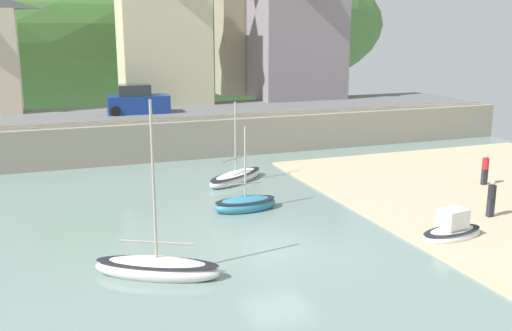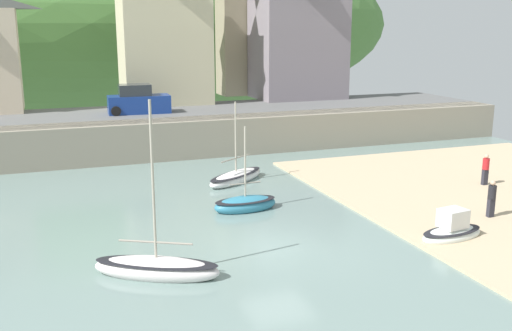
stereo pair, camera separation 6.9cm
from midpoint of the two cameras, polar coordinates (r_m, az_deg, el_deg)
quay_seawall at (r=38.04m, az=-7.84°, el=2.99°), size 48.00×9.40×2.40m
hillside_backdrop at (r=74.43m, az=-17.16°, el=12.97°), size 80.00×44.00×23.99m
waterfront_building_centre at (r=45.21m, az=-8.90°, el=13.62°), size 6.78×4.47×11.88m
waterfront_building_right at (r=48.57m, az=4.15°, el=12.92°), size 7.24×5.26×10.61m
sailboat_white_hull at (r=31.43m, az=-1.90°, el=-1.14°), size 4.15×3.42×4.47m
fishing_boat_green at (r=26.63m, az=-0.97°, el=-3.76°), size 3.03×1.52×4.02m
dinghy_open_wooden at (r=20.04m, az=-9.55°, el=-9.77°), size 4.35×3.13×6.09m
sailboat_nearest_shore at (r=24.20m, az=18.57°, el=-6.10°), size 2.96×1.53×1.39m
parked_car_by_wall at (r=40.56m, az=-11.33°, el=6.14°), size 4.18×1.89×1.95m
person_on_slipway at (r=32.54m, az=21.47°, el=-0.24°), size 0.34×0.34×1.62m
person_near_water at (r=27.13m, az=21.99°, el=-2.87°), size 0.34×0.34×1.62m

